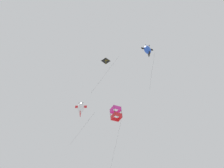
{
  "coord_description": "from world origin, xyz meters",
  "views": [
    {
      "loc": [
        35.53,
        -9.24,
        16.08
      ],
      "look_at": [
        -3.25,
        -0.95,
        40.22
      ],
      "focal_mm": 50.78,
      "sensor_mm": 36.0,
      "label": 1
    }
  ],
  "objects_px": {
    "kite_fish_highest": "(147,50)",
    "kite_diamond_far_centre": "(106,61)",
    "kite_fish_near_left": "(81,108)",
    "kite_box_mid_left": "(116,113)"
  },
  "relations": [
    {
      "from": "kite_fish_near_left",
      "to": "kite_fish_highest",
      "type": "bearing_deg",
      "value": 144.75
    },
    {
      "from": "kite_box_mid_left",
      "to": "kite_diamond_far_centre",
      "type": "distance_m",
      "value": 8.56
    },
    {
      "from": "kite_box_mid_left",
      "to": "kite_fish_near_left",
      "type": "bearing_deg",
      "value": -10.48
    },
    {
      "from": "kite_fish_highest",
      "to": "kite_diamond_far_centre",
      "type": "distance_m",
      "value": 6.25
    },
    {
      "from": "kite_diamond_far_centre",
      "to": "kite_fish_near_left",
      "type": "xyz_separation_m",
      "value": [
        -5.62,
        -2.64,
        -5.05
      ]
    },
    {
      "from": "kite_fish_highest",
      "to": "kite_box_mid_left",
      "type": "relative_size",
      "value": 0.81
    },
    {
      "from": "kite_diamond_far_centre",
      "to": "kite_fish_near_left",
      "type": "distance_m",
      "value": 8.0
    },
    {
      "from": "kite_diamond_far_centre",
      "to": "kite_fish_near_left",
      "type": "height_order",
      "value": "kite_diamond_far_centre"
    },
    {
      "from": "kite_box_mid_left",
      "to": "kite_fish_near_left",
      "type": "height_order",
      "value": "kite_box_mid_left"
    },
    {
      "from": "kite_box_mid_left",
      "to": "kite_diamond_far_centre",
      "type": "bearing_deg",
      "value": 48.34
    }
  ]
}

